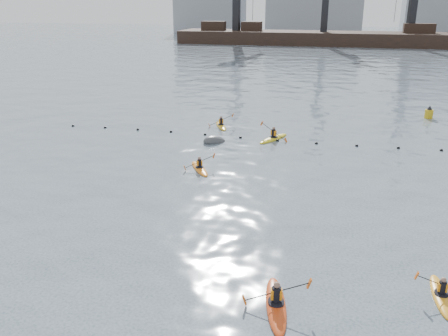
{
  "coord_description": "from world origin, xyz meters",
  "views": [
    {
      "loc": [
        5.57,
        -13.32,
        10.41
      ],
      "look_at": [
        0.37,
        7.48,
        2.8
      ],
      "focal_mm": 38.0,
      "sensor_mm": 36.0,
      "label": 1
    }
  ],
  "objects_px": {
    "kayaker_0": "(276,304)",
    "kayaker_1": "(441,295)",
    "kayaker_5": "(221,125)",
    "mooring_buoy": "(215,142)",
    "kayaker_2": "(200,168)",
    "kayaker_3": "(273,138)",
    "nav_buoy": "(429,114)"
  },
  "relations": [
    {
      "from": "kayaker_0",
      "to": "kayaker_3",
      "type": "height_order",
      "value": "kayaker_3"
    },
    {
      "from": "kayaker_2",
      "to": "mooring_buoy",
      "type": "xyz_separation_m",
      "value": [
        -0.7,
        6.35,
        -0.09
      ]
    },
    {
      "from": "kayaker_0",
      "to": "kayaker_1",
      "type": "xyz_separation_m",
      "value": [
        5.87,
        2.05,
        -0.02
      ]
    },
    {
      "from": "kayaker_2",
      "to": "kayaker_3",
      "type": "xyz_separation_m",
      "value": [
        3.63,
        8.22,
        0.02
      ]
    },
    {
      "from": "kayaker_0",
      "to": "kayaker_1",
      "type": "bearing_deg",
      "value": 7.03
    },
    {
      "from": "kayaker_1",
      "to": "nav_buoy",
      "type": "distance_m",
      "value": 30.41
    },
    {
      "from": "kayaker_5",
      "to": "mooring_buoy",
      "type": "relative_size",
      "value": 1.62
    },
    {
      "from": "kayaker_0",
      "to": "kayaker_5",
      "type": "bearing_deg",
      "value": 96.55
    },
    {
      "from": "kayaker_0",
      "to": "kayaker_3",
      "type": "relative_size",
      "value": 1.01
    },
    {
      "from": "kayaker_2",
      "to": "kayaker_3",
      "type": "distance_m",
      "value": 8.98
    },
    {
      "from": "kayaker_0",
      "to": "kayaker_2",
      "type": "height_order",
      "value": "kayaker_0"
    },
    {
      "from": "mooring_buoy",
      "to": "kayaker_0",
      "type": "bearing_deg",
      "value": -68.9
    },
    {
      "from": "kayaker_3",
      "to": "nav_buoy",
      "type": "xyz_separation_m",
      "value": [
        13.02,
        10.63,
        0.3
      ]
    },
    {
      "from": "kayaker_1",
      "to": "kayaker_3",
      "type": "distance_m",
      "value": 21.57
    },
    {
      "from": "kayaker_1",
      "to": "mooring_buoy",
      "type": "xyz_separation_m",
      "value": [
        -13.48,
        17.67,
        -0.09
      ]
    },
    {
      "from": "kayaker_2",
      "to": "mooring_buoy",
      "type": "bearing_deg",
      "value": 63.56
    },
    {
      "from": "mooring_buoy",
      "to": "kayaker_2",
      "type": "bearing_deg",
      "value": -83.73
    },
    {
      "from": "kayaker_1",
      "to": "kayaker_5",
      "type": "relative_size",
      "value": 0.92
    },
    {
      "from": "kayaker_0",
      "to": "kayaker_3",
      "type": "distance_m",
      "value": 21.83
    },
    {
      "from": "kayaker_1",
      "to": "nav_buoy",
      "type": "bearing_deg",
      "value": 81.35
    },
    {
      "from": "kayaker_3",
      "to": "kayaker_0",
      "type": "bearing_deg",
      "value": -55.74
    },
    {
      "from": "kayaker_0",
      "to": "kayaker_5",
      "type": "height_order",
      "value": "kayaker_0"
    },
    {
      "from": "kayaker_5",
      "to": "mooring_buoy",
      "type": "xyz_separation_m",
      "value": [
        0.7,
        -4.78,
        -0.1
      ]
    },
    {
      "from": "kayaker_2",
      "to": "kayaker_3",
      "type": "height_order",
      "value": "kayaker_3"
    },
    {
      "from": "kayaker_1",
      "to": "kayaker_2",
      "type": "height_order",
      "value": "kayaker_2"
    },
    {
      "from": "kayaker_2",
      "to": "kayaker_5",
      "type": "height_order",
      "value": "kayaker_5"
    },
    {
      "from": "nav_buoy",
      "to": "kayaker_1",
      "type": "bearing_deg",
      "value": -97.31
    },
    {
      "from": "mooring_buoy",
      "to": "nav_buoy",
      "type": "xyz_separation_m",
      "value": [
        17.34,
        12.49,
        0.41
      ]
    },
    {
      "from": "kayaker_0",
      "to": "kayaker_5",
      "type": "relative_size",
      "value": 1.13
    },
    {
      "from": "kayaker_0",
      "to": "kayaker_2",
      "type": "distance_m",
      "value": 15.05
    },
    {
      "from": "mooring_buoy",
      "to": "nav_buoy",
      "type": "relative_size",
      "value": 1.46
    },
    {
      "from": "kayaker_2",
      "to": "nav_buoy",
      "type": "height_order",
      "value": "nav_buoy"
    }
  ]
}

